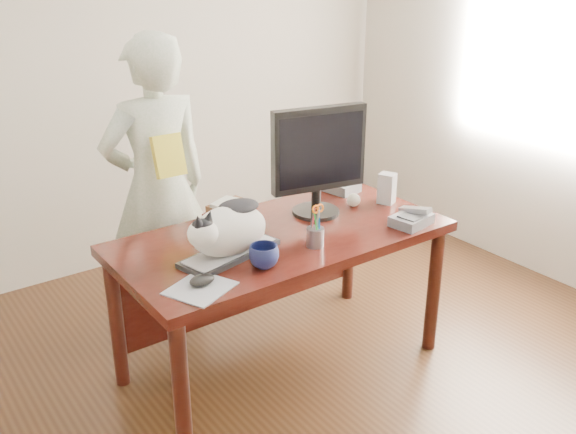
{
  "coord_description": "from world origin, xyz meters",
  "views": [
    {
      "loc": [
        -1.63,
        -1.7,
        2.0
      ],
      "look_at": [
        0.0,
        0.55,
        0.85
      ],
      "focal_mm": 40.0,
      "sensor_mm": 36.0,
      "label": 1
    }
  ],
  "objects_px": {
    "cat": "(227,229)",
    "baseball": "(354,200)",
    "pen_cup": "(315,235)",
    "phone": "(412,219)",
    "monitor": "(319,156)",
    "coffee_mug": "(264,256)",
    "keyboard": "(230,253)",
    "calculator": "(340,186)",
    "speaker": "(387,188)",
    "mouse": "(202,280)",
    "book_stack": "(230,210)",
    "desk": "(273,255)",
    "person": "(157,188)"
  },
  "relations": [
    {
      "from": "monitor",
      "to": "book_stack",
      "type": "distance_m",
      "value": 0.53
    },
    {
      "from": "monitor",
      "to": "phone",
      "type": "relative_size",
      "value": 2.52
    },
    {
      "from": "cat",
      "to": "baseball",
      "type": "xyz_separation_m",
      "value": [
        0.86,
        0.14,
        -0.1
      ]
    },
    {
      "from": "keyboard",
      "to": "book_stack",
      "type": "bearing_deg",
      "value": 45.12
    },
    {
      "from": "person",
      "to": "cat",
      "type": "bearing_deg",
      "value": 86.8
    },
    {
      "from": "book_stack",
      "to": "person",
      "type": "bearing_deg",
      "value": 97.62
    },
    {
      "from": "desk",
      "to": "monitor",
      "type": "relative_size",
      "value": 2.85
    },
    {
      "from": "speaker",
      "to": "mouse",
      "type": "bearing_deg",
      "value": 166.39
    },
    {
      "from": "desk",
      "to": "calculator",
      "type": "height_order",
      "value": "calculator"
    },
    {
      "from": "coffee_mug",
      "to": "speaker",
      "type": "bearing_deg",
      "value": 14.52
    },
    {
      "from": "cat",
      "to": "monitor",
      "type": "bearing_deg",
      "value": 0.42
    },
    {
      "from": "keyboard",
      "to": "book_stack",
      "type": "height_order",
      "value": "book_stack"
    },
    {
      "from": "cat",
      "to": "person",
      "type": "bearing_deg",
      "value": 72.98
    },
    {
      "from": "cat",
      "to": "mouse",
      "type": "height_order",
      "value": "cat"
    },
    {
      "from": "mouse",
      "to": "baseball",
      "type": "relative_size",
      "value": 1.8
    },
    {
      "from": "phone",
      "to": "cat",
      "type": "bearing_deg",
      "value": 157.28
    },
    {
      "from": "keyboard",
      "to": "calculator",
      "type": "height_order",
      "value": "calculator"
    },
    {
      "from": "baseball",
      "to": "person",
      "type": "height_order",
      "value": "person"
    },
    {
      "from": "monitor",
      "to": "speaker",
      "type": "height_order",
      "value": "monitor"
    },
    {
      "from": "baseball",
      "to": "cat",
      "type": "bearing_deg",
      "value": -170.85
    },
    {
      "from": "mouse",
      "to": "speaker",
      "type": "height_order",
      "value": "speaker"
    },
    {
      "from": "monitor",
      "to": "coffee_mug",
      "type": "xyz_separation_m",
      "value": [
        -0.55,
        -0.33,
        -0.27
      ]
    },
    {
      "from": "person",
      "to": "coffee_mug",
      "type": "bearing_deg",
      "value": 91.85
    },
    {
      "from": "coffee_mug",
      "to": "book_stack",
      "type": "height_order",
      "value": "coffee_mug"
    },
    {
      "from": "mouse",
      "to": "coffee_mug",
      "type": "xyz_separation_m",
      "value": [
        0.3,
        -0.01,
        0.03
      ]
    },
    {
      "from": "keyboard",
      "to": "coffee_mug",
      "type": "distance_m",
      "value": 0.19
    },
    {
      "from": "baseball",
      "to": "calculator",
      "type": "bearing_deg",
      "value": 67.06
    },
    {
      "from": "calculator",
      "to": "phone",
      "type": "bearing_deg",
      "value": -102.59
    },
    {
      "from": "pen_cup",
      "to": "phone",
      "type": "xyz_separation_m",
      "value": [
        0.54,
        -0.08,
        -0.03
      ]
    },
    {
      "from": "cat",
      "to": "phone",
      "type": "relative_size",
      "value": 2.07
    },
    {
      "from": "baseball",
      "to": "speaker",
      "type": "bearing_deg",
      "value": -20.16
    },
    {
      "from": "cat",
      "to": "person",
      "type": "relative_size",
      "value": 0.28
    },
    {
      "from": "keyboard",
      "to": "person",
      "type": "distance_m",
      "value": 0.81
    },
    {
      "from": "monitor",
      "to": "calculator",
      "type": "relative_size",
      "value": 2.53
    },
    {
      "from": "desk",
      "to": "phone",
      "type": "bearing_deg",
      "value": -32.28
    },
    {
      "from": "mouse",
      "to": "book_stack",
      "type": "bearing_deg",
      "value": 26.29
    },
    {
      "from": "book_stack",
      "to": "person",
      "type": "relative_size",
      "value": 0.17
    },
    {
      "from": "phone",
      "to": "baseball",
      "type": "relative_size",
      "value": 3.14
    },
    {
      "from": "pen_cup",
      "to": "desk",
      "type": "bearing_deg",
      "value": 97.71
    },
    {
      "from": "keyboard",
      "to": "pen_cup",
      "type": "height_order",
      "value": "pen_cup"
    },
    {
      "from": "pen_cup",
      "to": "coffee_mug",
      "type": "relative_size",
      "value": 1.59
    },
    {
      "from": "keyboard",
      "to": "phone",
      "type": "relative_size",
      "value": 2.27
    },
    {
      "from": "baseball",
      "to": "calculator",
      "type": "relative_size",
      "value": 0.32
    },
    {
      "from": "person",
      "to": "keyboard",
      "type": "bearing_deg",
      "value": 87.76
    },
    {
      "from": "monitor",
      "to": "coffee_mug",
      "type": "relative_size",
      "value": 4.36
    },
    {
      "from": "phone",
      "to": "person",
      "type": "bearing_deg",
      "value": 120.91
    },
    {
      "from": "cat",
      "to": "baseball",
      "type": "distance_m",
      "value": 0.88
    },
    {
      "from": "mouse",
      "to": "phone",
      "type": "bearing_deg",
      "value": -26.12
    },
    {
      "from": "monitor",
      "to": "mouse",
      "type": "height_order",
      "value": "monitor"
    },
    {
      "from": "coffee_mug",
      "to": "book_stack",
      "type": "relative_size",
      "value": 0.46
    }
  ]
}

